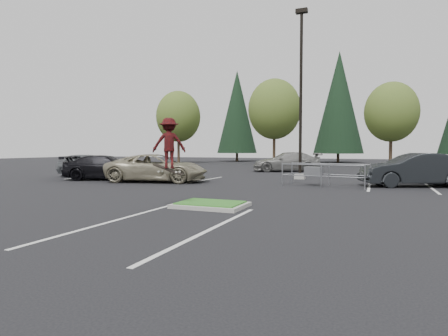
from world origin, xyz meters
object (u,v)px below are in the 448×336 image
at_px(car_l_grey, 86,165).
at_px(decid_b, 274,111).
at_px(car_far_silver, 288,162).
at_px(car_l_tan, 156,168).
at_px(decid_a, 178,118).
at_px(skateboarder, 169,144).
at_px(conif_a, 237,112).
at_px(cart_corral, 316,172).
at_px(light_pole, 301,103).
at_px(decid_c, 391,114).
at_px(car_l_black, 105,168).
at_px(conif_b, 339,102).
at_px(car_r_charc, 414,170).

bearing_deg(car_l_grey, decid_b, -2.35).
bearing_deg(car_far_silver, car_l_tan, -43.19).
relative_size(decid_a, skateboarder, 4.93).
xyz_separation_m(decid_a, car_l_grey, (5.67, -22.06, -4.80)).
height_order(conif_a, cart_corral, conif_a).
relative_size(light_pole, decid_c, 1.21).
height_order(light_pole, decid_b, light_pole).
xyz_separation_m(decid_a, cart_corral, (20.06, -21.97, -4.88)).
relative_size(light_pole, car_l_black, 2.03).
height_order(conif_b, car_far_silver, conif_b).
distance_m(skateboarder, car_l_black, 11.64).
relative_size(decid_c, car_l_black, 1.68).
bearing_deg(conif_a, car_l_grey, -87.03).
height_order(conif_b, skateboarder, conif_b).
bearing_deg(conif_b, decid_c, -60.68).
xyz_separation_m(decid_a, decid_c, (24.00, -0.20, -0.33)).
distance_m(decid_c, car_r_charc, 20.77).
bearing_deg(cart_corral, car_l_grey, -171.53).
height_order(decid_c, car_l_tan, decid_c).
relative_size(cart_corral, car_l_grey, 0.90).
relative_size(cart_corral, car_l_tan, 0.75).
height_order(car_l_tan, car_l_black, car_l_tan).
xyz_separation_m(decid_c, conif_a, (-19.99, 10.17, 1.84)).
distance_m(conif_a, car_l_tan, 34.43).
distance_m(skateboarder, car_l_tan, 9.28).
bearing_deg(light_pole, car_l_black, -154.54).
relative_size(conif_b, car_l_black, 2.91).
height_order(decid_a, car_l_tan, decid_a).
height_order(conif_b, car_l_black, conif_b).
distance_m(decid_a, car_l_grey, 23.28).
bearing_deg(decid_c, skateboarder, -103.33).
distance_m(conif_b, car_far_silver, 22.74).
height_order(light_pole, conif_b, conif_b).
relative_size(decid_a, cart_corral, 2.16).
bearing_deg(skateboarder, light_pole, -128.97).
xyz_separation_m(decid_b, car_l_tan, (-0.49, -23.53, -5.27)).
bearing_deg(decid_c, car_r_charc, -88.56).
distance_m(cart_corral, car_l_tan, 8.62).
distance_m(conif_a, car_r_charc, 37.24).
relative_size(skateboarder, car_r_charc, 0.37).
distance_m(conif_a, car_l_black, 33.85).
bearing_deg(skateboarder, conif_a, -103.70).
relative_size(light_pole, car_l_tan, 1.83).
bearing_deg(cart_corral, decid_a, 140.50).
bearing_deg(car_r_charc, car_l_black, -101.47).
xyz_separation_m(decid_a, car_r_charc, (24.51, -20.48, -4.77)).
distance_m(light_pole, car_l_tan, 9.40).
relative_size(conif_a, conif_b, 0.90).
bearing_deg(conif_b, car_r_charc, -78.14).
relative_size(decid_b, conif_a, 0.74).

